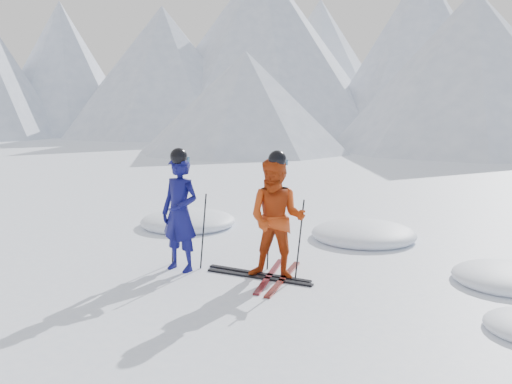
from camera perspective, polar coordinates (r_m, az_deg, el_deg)
The scene contains 12 objects.
ground at distance 8.09m, azimuth 7.10°, elevation -9.14°, with size 160.00×160.00×0.00m, color white.
skier_blue at distance 8.35m, azimuth -8.02°, elevation -2.25°, with size 0.65×0.43×1.79m, color #0E0E54.
skier_red at distance 7.88m, azimuth 2.21°, elevation -2.86°, with size 0.87×0.67×1.78m, color #B4380E.
pole_blue_left at distance 8.72m, azimuth -8.78°, elevation -3.78°, with size 0.02×0.02×1.19m, color black.
pole_blue_right at distance 8.44m, azimuth -5.57°, elevation -4.15°, with size 0.02×0.02×1.19m, color black.
pole_red_left at distance 8.31m, azimuth 1.34°, elevation -4.33°, with size 0.02×0.02×1.19m, color black.
pole_red_right at distance 7.93m, azimuth 4.62°, elevation -5.01°, with size 0.02×0.02×1.19m, color black.
ski_worn_left at distance 8.17m, azimuth 1.45°, elevation -8.78°, with size 0.09×1.70×0.03m, color black.
ski_worn_right at distance 8.05m, azimuth 2.90°, elevation -9.06°, with size 0.09×1.70×0.03m, color black.
ski_loose_a at distance 8.26m, azimuth 0.27°, elevation -8.58°, with size 0.09×1.70×0.03m, color black.
ski_loose_b at distance 8.09m, azimuth 0.27°, elevation -8.96°, with size 0.09×1.70×0.03m, color black.
snow_lumps at distance 10.18m, azimuth 6.06°, elevation -5.32°, with size 8.41×4.53×0.44m.
Camera 1 is at (3.44, -6.88, 2.52)m, focal length 38.00 mm.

